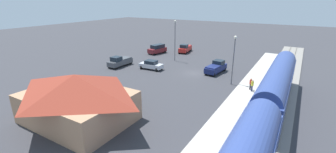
{
  "coord_description": "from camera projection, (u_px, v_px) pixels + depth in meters",
  "views": [
    {
      "loc": [
        -15.82,
        36.26,
        12.71
      ],
      "look_at": [
        1.81,
        6.58,
        1.0
      ],
      "focal_mm": 24.39,
      "sensor_mm": 36.0,
      "label": 1
    }
  ],
  "objects": [
    {
      "name": "suv_maroon",
      "position": [
        157.0,
        49.0,
        56.03
      ],
      "size": [
        2.91,
        5.19,
        2.22
      ],
      "color": "maroon",
      "rests_on": "ground"
    },
    {
      "name": "railway_track",
      "position": [
        280.0,
        87.0,
        34.46
      ],
      "size": [
        4.8,
        70.0,
        0.3
      ],
      "color": "gray",
      "rests_on": "ground"
    },
    {
      "name": "station_building",
      "position": [
        77.0,
        97.0,
        24.39
      ],
      "size": [
        11.97,
        8.79,
        5.34
      ],
      "color": "tan",
      "rests_on": "ground"
    },
    {
      "name": "light_pole_lot_center",
      "position": [
        175.0,
        36.0,
        47.95
      ],
      "size": [
        0.44,
        0.44,
        8.65
      ],
      "color": "#515156",
      "rests_on": "ground"
    },
    {
      "name": "sedan_silver",
      "position": [
        151.0,
        65.0,
        43.41
      ],
      "size": [
        4.59,
        2.45,
        1.74
      ],
      "color": "silver",
      "rests_on": "ground"
    },
    {
      "name": "ground_plane",
      "position": [
        195.0,
        73.0,
        41.26
      ],
      "size": [
        200.0,
        200.0,
        0.0
      ],
      "primitive_type": "plane",
      "color": "#38383D"
    },
    {
      "name": "platform",
      "position": [
        253.0,
        82.0,
        36.38
      ],
      "size": [
        3.2,
        46.0,
        0.3
      ],
      "color": "#B7B2A8",
      "rests_on": "ground"
    },
    {
      "name": "light_pole_near_platform",
      "position": [
        234.0,
        54.0,
        34.38
      ],
      "size": [
        0.44,
        0.44,
        7.64
      ],
      "color": "#515156",
      "rests_on": "ground"
    },
    {
      "name": "pickup_red",
      "position": [
        185.0,
        48.0,
        57.38
      ],
      "size": [
        2.78,
        5.64,
        2.14
      ],
      "color": "red",
      "rests_on": "ground"
    },
    {
      "name": "pedestrian_on_platform",
      "position": [
        251.0,
        83.0,
        32.78
      ],
      "size": [
        0.36,
        0.36,
        1.71
      ],
      "color": "#333338",
      "rests_on": "platform"
    },
    {
      "name": "pickup_navy",
      "position": [
        216.0,
        67.0,
        41.35
      ],
      "size": [
        2.6,
        5.6,
        2.14
      ],
      "color": "navy",
      "rests_on": "ground"
    },
    {
      "name": "pickup_charcoal",
      "position": [
        120.0,
        61.0,
        45.28
      ],
      "size": [
        2.1,
        5.45,
        2.14
      ],
      "color": "#47494F",
      "rests_on": "ground"
    },
    {
      "name": "pedestrian_waiting_far",
      "position": [
        252.0,
        85.0,
        32.13
      ],
      "size": [
        0.36,
        0.36,
        1.71
      ],
      "color": "#23284C",
      "rests_on": "platform"
    }
  ]
}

